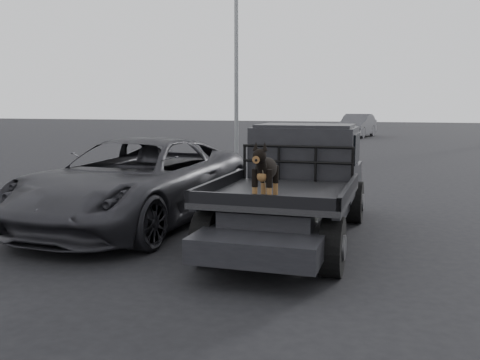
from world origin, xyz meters
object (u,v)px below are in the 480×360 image
(flatbed_ute, at_px, (294,211))
(distant_car_a, at_px, (357,126))
(dog, at_px, (266,174))
(parked_suv, at_px, (136,181))

(flatbed_ute, height_order, distant_car_a, distant_car_a)
(distant_car_a, bearing_deg, dog, -78.08)
(dog, bearing_deg, parked_suv, 143.64)
(flatbed_ute, relative_size, distant_car_a, 1.18)
(distant_car_a, bearing_deg, parked_suv, -84.11)
(dog, bearing_deg, flatbed_ute, 90.15)
(flatbed_ute, bearing_deg, dog, -89.85)
(parked_suv, distance_m, distant_car_a, 27.15)
(dog, xyz_separation_m, distant_car_a, (-1.29, 29.27, -0.54))
(parked_suv, bearing_deg, dog, -33.23)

